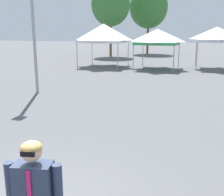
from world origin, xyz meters
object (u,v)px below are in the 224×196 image
object	(u,v)px
canopy_tent_behind_center	(104,33)
tree_behind_tents_left	(111,5)
canopy_tent_behind_right	(217,34)
canopy_tent_far_left	(158,37)
tree_behind_tents_center	(149,7)

from	to	relation	value
canopy_tent_behind_center	tree_behind_tents_left	size ratio (longest dim) A/B	0.44
canopy_tent_behind_center	canopy_tent_behind_right	distance (m)	8.91
canopy_tent_behind_center	canopy_tent_behind_right	world-z (taller)	canopy_tent_behind_center
canopy_tent_far_left	canopy_tent_behind_right	bearing A→B (deg)	17.92
canopy_tent_behind_right	tree_behind_tents_center	bearing A→B (deg)	120.72
canopy_tent_behind_right	tree_behind_tents_center	distance (m)	15.70
tree_behind_tents_center	canopy_tent_far_left	bearing A→B (deg)	-76.53
tree_behind_tents_center	tree_behind_tents_left	size ratio (longest dim) A/B	1.04
canopy_tent_far_left	tree_behind_tents_left	size ratio (longest dim) A/B	0.40
tree_behind_tents_left	tree_behind_tents_center	bearing A→B (deg)	58.69
canopy_tent_behind_center	tree_behind_tents_left	bearing A→B (deg)	104.51
canopy_tent_behind_right	tree_behind_tents_left	world-z (taller)	tree_behind_tents_left
canopy_tent_behind_center	tree_behind_tents_left	distance (m)	9.81
canopy_tent_far_left	tree_behind_tents_left	distance (m)	11.90
canopy_tent_behind_center	canopy_tent_far_left	xyz separation A→B (m)	(4.48, -0.14, -0.26)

